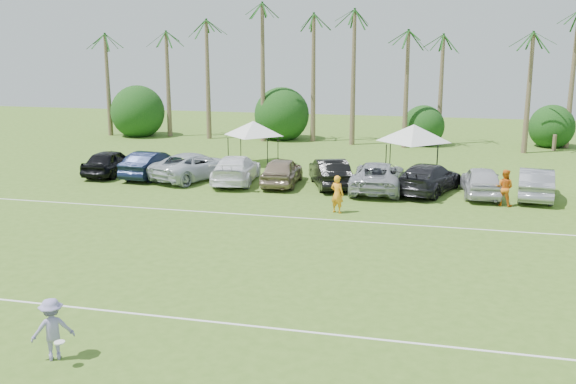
# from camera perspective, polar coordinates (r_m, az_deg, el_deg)

# --- Properties ---
(ground) EXTENTS (120.00, 120.00, 0.00)m
(ground) POSITION_cam_1_polar(r_m,az_deg,el_deg) (18.28, -12.89, -13.33)
(ground) COLOR #44681F
(ground) RESTS_ON ground
(field_lines) EXTENTS (80.00, 12.10, 0.01)m
(field_lines) POSITION_cam_1_polar(r_m,az_deg,el_deg) (25.12, -4.75, -5.63)
(field_lines) COLOR white
(field_lines) RESTS_ON ground
(palm_tree_0) EXTENTS (2.40, 2.40, 8.90)m
(palm_tree_0) POSITION_cam_1_polar(r_m,az_deg,el_deg) (60.34, -16.05, 11.97)
(palm_tree_0) COLOR brown
(palm_tree_0) RESTS_ON ground
(palm_tree_1) EXTENTS (2.40, 2.40, 9.90)m
(palm_tree_1) POSITION_cam_1_polar(r_m,az_deg,el_deg) (58.04, -11.70, 13.05)
(palm_tree_1) COLOR brown
(palm_tree_1) RESTS_ON ground
(palm_tree_2) EXTENTS (2.40, 2.40, 10.90)m
(palm_tree_2) POSITION_cam_1_polar(r_m,az_deg,el_deg) (56.12, -6.97, 14.11)
(palm_tree_2) COLOR brown
(palm_tree_2) RESTS_ON ground
(palm_tree_3) EXTENTS (2.40, 2.40, 11.90)m
(palm_tree_3) POSITION_cam_1_polar(r_m,az_deg,el_deg) (54.87, -2.95, 15.10)
(palm_tree_3) COLOR brown
(palm_tree_3) RESTS_ON ground
(palm_tree_4) EXTENTS (2.40, 2.40, 8.90)m
(palm_tree_4) POSITION_cam_1_polar(r_m,az_deg,el_deg) (53.83, 1.27, 12.40)
(palm_tree_4) COLOR brown
(palm_tree_4) RESTS_ON ground
(palm_tree_5) EXTENTS (2.40, 2.40, 9.90)m
(palm_tree_5) POSITION_cam_1_polar(r_m,az_deg,el_deg) (53.11, 5.61, 13.28)
(palm_tree_5) COLOR brown
(palm_tree_5) RESTS_ON ground
(palm_tree_6) EXTENTS (2.40, 2.40, 10.90)m
(palm_tree_6) POSITION_cam_1_polar(r_m,az_deg,el_deg) (52.69, 10.07, 14.09)
(palm_tree_6) COLOR brown
(palm_tree_6) RESTS_ON ground
(palm_tree_7) EXTENTS (2.40, 2.40, 11.90)m
(palm_tree_7) POSITION_cam_1_polar(r_m,az_deg,el_deg) (52.60, 14.60, 14.81)
(palm_tree_7) COLOR brown
(palm_tree_7) RESTS_ON ground
(palm_tree_8) EXTENTS (2.40, 2.40, 8.90)m
(palm_tree_8) POSITION_cam_1_polar(r_m,az_deg,el_deg) (52.83, 19.98, 11.64)
(palm_tree_8) COLOR brown
(palm_tree_8) RESTS_ON ground
(bush_tree_0) EXTENTS (4.00, 4.00, 4.00)m
(bush_tree_0) POSITION_cam_1_polar(r_m,az_deg,el_deg) (60.13, -12.74, 6.72)
(bush_tree_0) COLOR brown
(bush_tree_0) RESTS_ON ground
(bush_tree_1) EXTENTS (4.00, 4.00, 4.00)m
(bush_tree_1) POSITION_cam_1_polar(r_m,az_deg,el_deg) (55.61, -0.56, 6.56)
(bush_tree_1) COLOR brown
(bush_tree_1) RESTS_ON ground
(bush_tree_2) EXTENTS (4.00, 4.00, 4.00)m
(bush_tree_2) POSITION_cam_1_polar(r_m,az_deg,el_deg) (53.94, 11.96, 6.08)
(bush_tree_2) COLOR brown
(bush_tree_2) RESTS_ON ground
(bush_tree_3) EXTENTS (4.00, 4.00, 4.00)m
(bush_tree_3) POSITION_cam_1_polar(r_m,az_deg,el_deg) (54.56, 22.55, 5.45)
(bush_tree_3) COLOR brown
(bush_tree_3) RESTS_ON ground
(sideline_player_a) EXTENTS (0.79, 0.66, 1.86)m
(sideline_player_a) POSITION_cam_1_polar(r_m,az_deg,el_deg) (31.14, 4.39, -0.19)
(sideline_player_a) COLOR orange
(sideline_player_a) RESTS_ON ground
(sideline_player_b) EXTENTS (1.10, 0.98, 1.88)m
(sideline_player_b) POSITION_cam_1_polar(r_m,az_deg,el_deg) (34.22, 18.68, 0.36)
(sideline_player_b) COLOR orange
(sideline_player_b) RESTS_ON ground
(canopy_tent_left) EXTENTS (4.23, 4.23, 3.43)m
(canopy_tent_left) POSITION_cam_1_polar(r_m,az_deg,el_deg) (43.87, -3.11, 6.32)
(canopy_tent_left) COLOR black
(canopy_tent_left) RESTS_ON ground
(canopy_tent_right) EXTENTS (4.63, 4.63, 3.75)m
(canopy_tent_right) POSITION_cam_1_polar(r_m,az_deg,el_deg) (40.39, 11.13, 5.91)
(canopy_tent_right) COLOR black
(canopy_tent_right) RESTS_ON ground
(frisbee_player) EXTENTS (1.24, 1.13, 1.67)m
(frisbee_player) POSITION_cam_1_polar(r_m,az_deg,el_deg) (17.98, -20.20, -11.36)
(frisbee_player) COLOR #8C83BA
(frisbee_player) RESTS_ON ground
(parked_car_0) EXTENTS (2.00, 4.82, 1.63)m
(parked_car_0) POSITION_cam_1_polar(r_m,az_deg,el_deg) (41.69, -15.51, 2.56)
(parked_car_0) COLOR black
(parked_car_0) RESTS_ON ground
(parked_car_1) EXTENTS (2.15, 5.08, 1.63)m
(parked_car_1) POSITION_cam_1_polar(r_m,az_deg,el_deg) (40.43, -12.04, 2.44)
(parked_car_1) COLOR black
(parked_car_1) RESTS_ON ground
(parked_car_2) EXTENTS (4.65, 6.45, 1.63)m
(parked_car_2) POSITION_cam_1_polar(r_m,az_deg,el_deg) (39.36, -8.33, 2.31)
(parked_car_2) COLOR silver
(parked_car_2) RESTS_ON ground
(parked_car_3) EXTENTS (2.94, 5.85, 1.63)m
(parked_car_3) POSITION_cam_1_polar(r_m,az_deg,el_deg) (38.06, -4.64, 2.04)
(parked_car_3) COLOR white
(parked_car_3) RESTS_ON ground
(parked_car_4) EXTENTS (2.20, 4.89, 1.63)m
(parked_car_4) POSITION_cam_1_polar(r_m,az_deg,el_deg) (37.34, -0.55, 1.87)
(parked_car_4) COLOR gray
(parked_car_4) RESTS_ON ground
(parked_car_5) EXTENTS (3.36, 5.24, 1.63)m
(parked_car_5) POSITION_cam_1_polar(r_m,az_deg,el_deg) (36.98, 3.73, 1.73)
(parked_car_5) COLOR black
(parked_car_5) RESTS_ON ground
(parked_car_6) EXTENTS (2.84, 5.93, 1.63)m
(parked_car_6) POSITION_cam_1_polar(r_m,az_deg,el_deg) (36.19, 7.96, 1.39)
(parked_car_6) COLOR #9799A3
(parked_car_6) RESTS_ON ground
(parked_car_7) EXTENTS (3.96, 6.05, 1.63)m
(parked_car_7) POSITION_cam_1_polar(r_m,az_deg,el_deg) (36.21, 12.39, 1.22)
(parked_car_7) COLOR black
(parked_car_7) RESTS_ON ground
(parked_car_8) EXTENTS (2.23, 4.90, 1.63)m
(parked_car_8) POSITION_cam_1_polar(r_m,az_deg,el_deg) (36.12, 16.80, 0.93)
(parked_car_8) COLOR silver
(parked_car_8) RESTS_ON ground
(parked_car_9) EXTENTS (2.23, 5.10, 1.63)m
(parked_car_9) POSITION_cam_1_polar(r_m,az_deg,el_deg) (36.53, 21.16, 0.74)
(parked_car_9) COLOR gray
(parked_car_9) RESTS_ON ground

